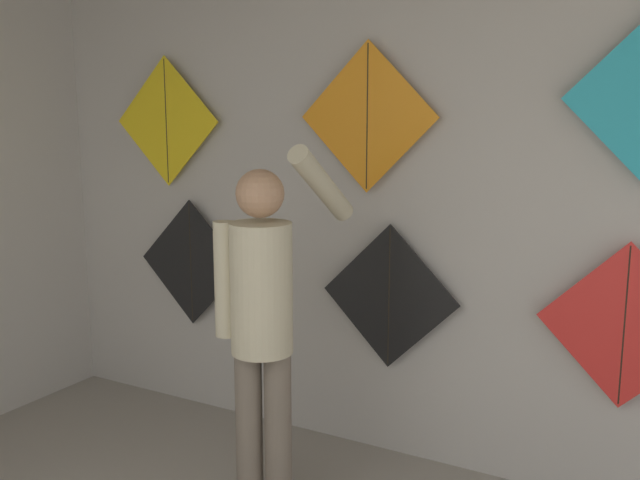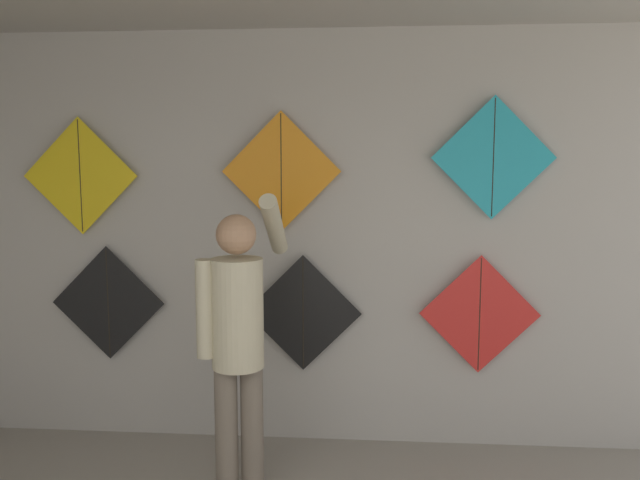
{
  "view_description": "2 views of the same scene",
  "coord_description": "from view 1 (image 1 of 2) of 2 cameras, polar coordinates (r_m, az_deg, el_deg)",
  "views": [
    {
      "loc": [
        1.59,
        -0.04,
        1.91
      ],
      "look_at": [
        -0.2,
        3.16,
        1.24
      ],
      "focal_mm": 40.0,
      "sensor_mm": 36.0,
      "label": 1
    },
    {
      "loc": [
        0.53,
        -0.71,
        1.93
      ],
      "look_at": [
        0.23,
        3.16,
        1.45
      ],
      "focal_mm": 35.0,
      "sensor_mm": 36.0,
      "label": 2
    }
  ],
  "objects": [
    {
      "name": "shopkeeper",
      "position": [
        3.29,
        -4.56,
        -5.82
      ],
      "size": [
        0.43,
        0.66,
        1.76
      ],
      "rotation": [
        0.0,
        0.0,
        0.29
      ],
      "color": "#726656",
      "rests_on": "ground"
    },
    {
      "name": "kite_2",
      "position": [
        3.58,
        23.17,
        -6.36
      ],
      "size": [
        0.8,
        0.01,
        0.8
      ],
      "color": "red"
    },
    {
      "name": "kite_0",
      "position": [
        4.56,
        -10.27,
        -1.78
      ],
      "size": [
        0.8,
        0.01,
        0.8
      ],
      "color": "black"
    },
    {
      "name": "kite_1",
      "position": [
        3.87,
        5.56,
        -4.53
      ],
      "size": [
        0.8,
        0.01,
        0.8
      ],
      "color": "black"
    },
    {
      "name": "kite_4",
      "position": [
        3.8,
        3.82,
        9.78
      ],
      "size": [
        0.8,
        0.01,
        0.8
      ],
      "color": "orange"
    },
    {
      "name": "kite_3",
      "position": [
        4.57,
        -12.18,
        9.25
      ],
      "size": [
        0.8,
        0.01,
        0.8
      ],
      "color": "yellow"
    },
    {
      "name": "back_panel",
      "position": [
        3.9,
        4.94,
        2.82
      ],
      "size": [
        5.32,
        0.06,
        2.8
      ],
      "primitive_type": "cube",
      "color": "#BCB7AD",
      "rests_on": "ground"
    }
  ]
}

